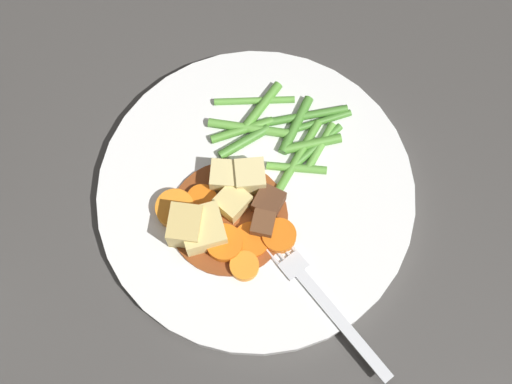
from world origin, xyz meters
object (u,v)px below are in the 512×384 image
Objects in this scene: carrot_slice_0 at (202,200)px; potato_chunk_2 at (233,202)px; potato_chunk_3 at (186,226)px; potato_chunk_4 at (203,229)px; dinner_plate at (256,195)px; potato_chunk_0 at (225,177)px; fork at (316,292)px; carrot_slice_1 at (279,236)px; meat_chunk_0 at (263,225)px; carrot_slice_2 at (175,209)px; carrot_slice_4 at (224,243)px; carrot_slice_5 at (251,240)px; carrot_slice_3 at (244,266)px; potato_chunk_1 at (250,177)px; meat_chunk_1 at (269,202)px.

carrot_slice_0 is 1.03× the size of potato_chunk_2.
potato_chunk_3 reaches higher than potato_chunk_4.
dinner_plate is 11.51× the size of potato_chunk_0.
potato_chunk_0 is at bearing 164.48° from potato_chunk_3.
potato_chunk_2 is 0.17× the size of fork.
carrot_slice_1 is 0.02m from meat_chunk_0.
dinner_plate is 0.07m from potato_chunk_3.
carrot_slice_2 is at bearing -85.09° from carrot_slice_1.
carrot_slice_4 is (0.01, 0.05, 0.00)m from carrot_slice_2.
carrot_slice_1 is 0.96× the size of carrot_slice_5.
carrot_slice_4 is at bearing -118.59° from carrot_slice_3.
carrot_slice_1 is 0.06m from fork.
carrot_slice_4 is 0.04m from potato_chunk_2.
carrot_slice_3 is (0.04, 0.06, -0.00)m from carrot_slice_0.
carrot_slice_5 is 0.04m from potato_chunk_2.
fork is (0.05, 0.09, -0.01)m from potato_chunk_2.
potato_chunk_1 is 0.87× the size of potato_chunk_3.
carrot_slice_3 is 0.02m from carrot_slice_5.
carrot_slice_3 is 0.06m from potato_chunk_2.
potato_chunk_1 is 1.16× the size of meat_chunk_1.
potato_chunk_2 reaches higher than carrot_slice_1.
fork is at bearing 78.95° from carrot_slice_2.
carrot_slice_4 is at bearing -98.19° from fork.
potato_chunk_2 is (-0.01, -0.05, 0.01)m from carrot_slice_1.
meat_chunk_0 is (0.00, 0.06, 0.01)m from carrot_slice_0.
potato_chunk_0 is at bearing 141.90° from carrot_slice_2.
potato_chunk_4 is (0.03, -0.02, 0.00)m from potato_chunk_2.
carrot_slice_5 is 0.04m from meat_chunk_1.
meat_chunk_0 is (-0.01, 0.01, 0.01)m from carrot_slice_5.
carrot_slice_0 is at bearing -59.25° from dinner_plate.
carrot_slice_2 is 1.38× the size of potato_chunk_0.
potato_chunk_4 is at bearing -73.34° from carrot_slice_1.
potato_chunk_4 is (0.01, -0.04, 0.01)m from carrot_slice_5.
carrot_slice_2 is at bearing -109.42° from potato_chunk_4.
carrot_slice_5 is 1.27× the size of potato_chunk_0.
carrot_slice_2 reaches higher than carrot_slice_1.
potato_chunk_4 is at bearing -79.80° from carrot_slice_5.
potato_chunk_4 is at bearing -110.36° from carrot_slice_3.
potato_chunk_4 reaches higher than potato_chunk_0.
carrot_slice_5 is 1.20× the size of potato_chunk_2.
carrot_slice_3 is at bearing -0.80° from meat_chunk_1.
meat_chunk_0 is (0.03, 0.05, -0.00)m from potato_chunk_0.
carrot_slice_5 is at bearing -109.65° from fork.
potato_chunk_2 is 0.81× the size of potato_chunk_3.
potato_chunk_3 is at bearing -77.62° from potato_chunk_4.
carrot_slice_3 is 0.08m from potato_chunk_1.
carrot_slice_2 is at bearing -65.08° from potato_chunk_2.
carrot_slice_0 is 0.03m from carrot_slice_2.
carrot_slice_0 is 0.84× the size of carrot_slice_4.
carrot_slice_2 is 0.14m from fork.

